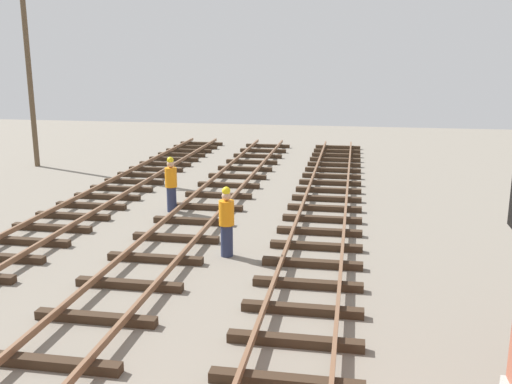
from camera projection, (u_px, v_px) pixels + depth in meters
The scene contains 3 objects.
utility_pole_far at pixel (28, 62), 26.15m from camera, with size 1.80×0.24×9.28m.
track_worker_foreground at pixel (171, 185), 19.15m from camera, with size 0.40×0.40×1.87m.
track_worker_distant at pixel (227, 222), 14.85m from camera, with size 0.40×0.40×1.87m.
Camera 1 is at (2.25, 0.64, 5.14)m, focal length 40.20 mm.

